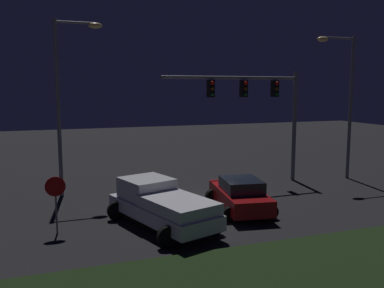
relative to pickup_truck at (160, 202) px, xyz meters
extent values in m
plane|color=black|center=(3.55, 2.30, -1.00)|extent=(80.00, 80.00, 0.00)
cube|color=black|center=(3.55, -5.66, -0.95)|extent=(24.60, 4.92, 0.10)
cube|color=silver|center=(0.05, -0.16, -0.32)|extent=(3.55, 5.75, 0.55)
cube|color=silver|center=(-0.31, 0.97, 0.38)|extent=(2.33, 2.37, 0.85)
cube|color=black|center=(-0.31, 0.97, 0.50)|extent=(2.14, 1.98, 0.51)
cube|color=silver|center=(0.38, -1.19, 0.18)|extent=(2.75, 3.46, 0.45)
cylinder|color=black|center=(-1.52, 1.37, -0.60)|extent=(0.80, 0.22, 0.80)
cylinder|color=black|center=(0.44, 2.00, -0.60)|extent=(0.80, 0.22, 0.80)
cylinder|color=black|center=(-0.34, -2.33, -0.60)|extent=(0.80, 0.22, 0.80)
cylinder|color=black|center=(1.62, -1.70, -0.60)|extent=(0.80, 0.22, 0.80)
cube|color=maroon|center=(3.98, 0.89, -0.39)|extent=(2.44, 4.62, 0.70)
cube|color=black|center=(3.94, 0.64, 0.24)|extent=(1.88, 2.22, 0.55)
cylinder|color=black|center=(3.29, 2.51, -0.68)|extent=(0.64, 0.22, 0.64)
cylinder|color=black|center=(5.11, 2.23, -0.68)|extent=(0.64, 0.22, 0.64)
cylinder|color=black|center=(2.84, -0.45, -0.68)|extent=(0.64, 0.22, 0.64)
cylinder|color=black|center=(4.66, -0.73, -0.68)|extent=(0.64, 0.22, 0.64)
cylinder|color=slate|center=(9.80, 5.48, 2.25)|extent=(0.24, 0.24, 6.50)
cylinder|color=slate|center=(5.70, 5.48, 5.10)|extent=(8.20, 0.18, 0.18)
cube|color=black|center=(8.40, 5.48, 4.50)|extent=(0.32, 0.44, 0.95)
sphere|color=red|center=(8.40, 5.25, 4.80)|extent=(0.22, 0.22, 0.22)
sphere|color=#59380A|center=(8.40, 5.25, 4.50)|extent=(0.22, 0.22, 0.22)
sphere|color=#0C4719|center=(8.40, 5.25, 4.20)|extent=(0.22, 0.22, 0.22)
cube|color=black|center=(6.40, 5.48, 4.50)|extent=(0.32, 0.44, 0.95)
sphere|color=red|center=(6.40, 5.25, 4.80)|extent=(0.22, 0.22, 0.22)
sphere|color=#59380A|center=(6.40, 5.25, 4.50)|extent=(0.22, 0.22, 0.22)
sphere|color=#0C4719|center=(6.40, 5.25, 4.20)|extent=(0.22, 0.22, 0.22)
cube|color=black|center=(4.40, 5.48, 4.50)|extent=(0.32, 0.44, 0.95)
sphere|color=red|center=(4.40, 5.25, 4.80)|extent=(0.22, 0.22, 0.22)
sphere|color=#59380A|center=(4.40, 5.25, 4.50)|extent=(0.22, 0.22, 0.22)
sphere|color=#0C4719|center=(4.40, 5.25, 4.20)|extent=(0.22, 0.22, 0.22)
cylinder|color=slate|center=(-3.54, 6.34, 3.46)|extent=(0.20, 0.20, 8.92)
cylinder|color=slate|center=(-2.56, 6.34, 7.77)|extent=(1.96, 0.12, 0.12)
ellipsoid|color=#F9CC72|center=(-1.58, 6.34, 7.67)|extent=(0.70, 0.44, 0.30)
cylinder|color=slate|center=(13.28, 4.81, 3.29)|extent=(0.20, 0.20, 8.57)
cylinder|color=slate|center=(12.16, 4.81, 7.42)|extent=(2.23, 0.12, 0.12)
ellipsoid|color=#F9CC72|center=(11.05, 4.81, 7.32)|extent=(0.70, 0.44, 0.30)
cylinder|color=slate|center=(-3.94, 0.51, 0.10)|extent=(0.07, 0.07, 2.20)
cylinder|color=#B20C0F|center=(-3.94, 0.48, 0.85)|extent=(0.76, 0.03, 0.76)
camera|label=1|loc=(-4.17, -15.54, 4.53)|focal=38.60mm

